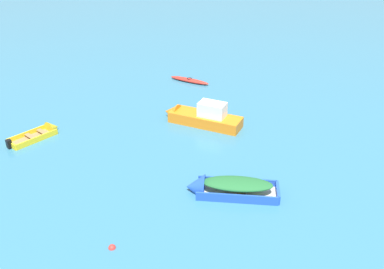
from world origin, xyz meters
TOP-DOWN VIEW (x-y plane):
  - rowboat_yellow_midfield_right at (-9.00, 19.56)m, footprint 2.99×2.90m
  - kayak_red_back_row_left at (0.64, 27.61)m, footprint 3.12×2.38m
  - rowboat_blue_far_right at (0.94, 12.60)m, footprint 4.65×2.24m
  - motor_launch_orange_far_back at (0.70, 20.20)m, footprint 5.16×3.75m
  - mooring_buoy_trailing at (-4.12, 9.29)m, footprint 0.31×0.31m

SIDE VIEW (x-z plane):
  - mooring_buoy_trailing at x=-4.12m, z-range -0.15..0.15m
  - kayak_red_back_row_left at x=0.64m, z-range -0.01..0.32m
  - rowboat_yellow_midfield_right at x=-9.00m, z-range -0.34..0.67m
  - rowboat_blue_far_right at x=0.94m, z-range -0.30..1.03m
  - motor_launch_orange_far_back at x=0.70m, z-range -0.38..1.43m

